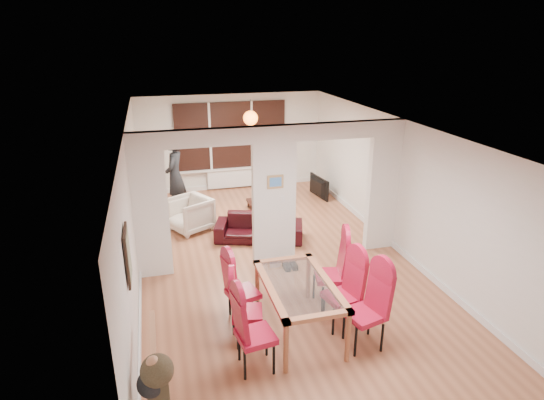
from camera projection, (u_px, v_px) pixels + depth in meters
name	position (u px, v px, depth m)	size (l,w,h in m)	color
floor	(274.00, 259.00, 8.77)	(5.00, 9.00, 0.01)	#A36141
room_walls	(274.00, 196.00, 8.32)	(5.00, 9.00, 2.60)	silver
divider_wall	(274.00, 196.00, 8.32)	(5.00, 0.18, 2.60)	white
bay_window_blinds	(231.00, 135.00, 12.27)	(3.00, 0.08, 1.80)	black
radiator	(233.00, 178.00, 12.65)	(1.40, 0.08, 0.50)	white
pendant_light	(251.00, 118.00, 11.09)	(0.36, 0.36, 0.36)	orange
stair_newel	(156.00, 367.00, 5.13)	(0.40, 1.20, 1.10)	#B47652
wall_poster	(128.00, 255.00, 5.44)	(0.04, 0.52, 0.67)	gray
pillar_photo	(275.00, 182.00, 8.12)	(0.30, 0.03, 0.25)	#4C8CD8
dining_table	(298.00, 307.00, 6.53)	(0.95, 1.68, 0.79)	#9E5A3A
dining_chair_la	(256.00, 330.00, 5.74)	(0.45, 0.45, 1.14)	#A6112E
dining_chair_lb	(247.00, 308.00, 6.28)	(0.42, 0.42, 1.05)	#A6112E
dining_chair_lc	(243.00, 288.00, 6.74)	(0.43, 0.43, 1.08)	#A6112E
dining_chair_ra	(364.00, 309.00, 6.16)	(0.47, 0.47, 1.17)	#A6112E
dining_chair_rb	(341.00, 292.00, 6.59)	(0.45, 0.45, 1.13)	#A6112E
dining_chair_rc	(331.00, 271.00, 7.13)	(0.47, 0.47, 1.18)	#A6112E
sofa	(259.00, 228.00, 9.53)	(1.81, 0.71, 0.53)	black
armchair	(190.00, 214.00, 9.93)	(0.83, 0.81, 0.76)	beige
person	(175.00, 176.00, 10.67)	(0.45, 0.69, 1.88)	black
television	(316.00, 187.00, 12.00)	(0.12, 0.95, 0.55)	black
coffee_table	(267.00, 204.00, 11.28)	(0.96, 0.48, 0.22)	black
bottle	(270.00, 195.00, 11.15)	(0.07, 0.07, 0.30)	#143F19
bowl	(260.00, 199.00, 11.25)	(0.19, 0.19, 0.05)	black
shoes	(290.00, 266.00, 8.39)	(0.24, 0.26, 0.10)	black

